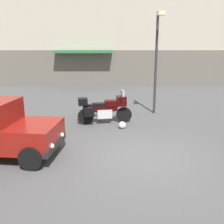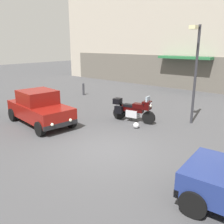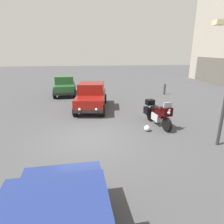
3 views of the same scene
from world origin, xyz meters
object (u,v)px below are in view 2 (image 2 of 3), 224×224
Objects in this scene: helmet at (136,125)px; streetlamp_curbside at (195,65)px; car_hatchback_near at (40,108)px; motorcycle at (133,109)px; bollard_curbside at (83,89)px.

streetlamp_curbside reaches higher than helmet.
streetlamp_curbside is at bearing 47.09° from car_hatchback_near.
motorcycle is 8.03× the size of helmet.
car_hatchback_near is (-3.92, -2.47, 0.67)m from helmet.
car_hatchback_near is (-3.19, -3.21, 0.19)m from motorcycle.
streetlamp_curbside reaches higher than car_hatchback_near.
car_hatchback_near reaches higher than bollard_curbside.
car_hatchback_near reaches higher than motorcycle.
bollard_curbside is at bearing 170.90° from streetlamp_curbside.
bollard_curbside is (-3.49, 6.16, -0.32)m from car_hatchback_near.
motorcycle is 4.53m from car_hatchback_near.
helmet is 0.07× the size of car_hatchback_near.
motorcycle is 3.55m from streetlamp_curbside.
motorcycle is at bearing 51.99° from car_hatchback_near.
streetlamp_curbside is (1.64, 2.24, 2.67)m from helmet.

